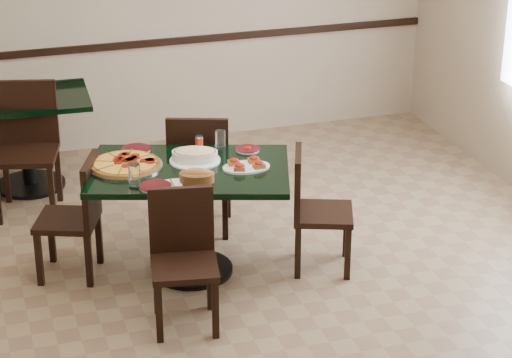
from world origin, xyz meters
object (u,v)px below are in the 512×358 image
object	(u,v)px
lasagna_casserole	(195,155)
bread_basket	(197,176)
main_table	(190,194)
bruschetta_platter	(246,165)
back_chair_near	(26,140)
chair_near	(183,251)
pepperoni_pizza	(125,164)
chair_right	(312,205)
chair_far	(199,167)
chair_left	(78,212)
back_table	(25,124)

from	to	relation	value
lasagna_casserole	bread_basket	size ratio (longest dim) A/B	1.37
main_table	bread_basket	bearing A→B (deg)	-74.51
lasagna_casserole	bruschetta_platter	xyz separation A→B (m)	(0.28, -0.21, -0.02)
back_chair_near	bruschetta_platter	distance (m)	1.94
lasagna_casserole	chair_near	bearing A→B (deg)	-91.95
chair_near	lasagna_casserole	size ratio (longest dim) A/B	2.43
bread_basket	bruschetta_platter	size ratio (longest dim) A/B	0.79
bread_basket	pepperoni_pizza	bearing A→B (deg)	152.70
chair_right	lasagna_casserole	distance (m)	0.84
back_chair_near	chair_far	bearing A→B (deg)	-21.95
chair_far	chair_left	size ratio (longest dim) A/B	1.11
chair_far	pepperoni_pizza	world-z (taller)	chair_far
chair_far	lasagna_casserole	xyz separation A→B (m)	(-0.14, -0.45, 0.29)
bruschetta_platter	chair_left	bearing A→B (deg)	166.52
chair_left	lasagna_casserole	world-z (taller)	lasagna_casserole
chair_near	chair_right	distance (m)	1.04
back_chair_near	bruschetta_platter	world-z (taller)	back_chair_near
back_table	back_chair_near	world-z (taller)	back_chair_near
main_table	lasagna_casserole	world-z (taller)	lasagna_casserole
chair_near	chair_right	size ratio (longest dim) A/B	1.01
chair_left	pepperoni_pizza	world-z (taller)	chair_left
main_table	chair_far	distance (m)	0.58
chair_right	bruschetta_platter	distance (m)	0.54
main_table	chair_near	xyz separation A→B (m)	(-0.19, -0.57, -0.11)
back_table	chair_right	size ratio (longest dim) A/B	1.26
chair_far	chair_right	xyz separation A→B (m)	(0.58, -0.72, -0.05)
main_table	chair_right	distance (m)	0.81
bread_basket	chair_far	bearing A→B (deg)	92.39
chair_far	chair_near	bearing A→B (deg)	89.78
chair_far	chair_left	xyz separation A→B (m)	(-0.91, -0.36, -0.06)
chair_near	back_chair_near	xyz separation A→B (m)	(-0.72, 1.92, 0.08)
main_table	chair_left	distance (m)	0.74
chair_left	pepperoni_pizza	distance (m)	0.45
chair_near	pepperoni_pizza	bearing A→B (deg)	115.42
chair_left	bruschetta_platter	bearing A→B (deg)	94.89
chair_left	bruschetta_platter	distance (m)	1.14
chair_far	back_chair_near	bearing A→B (deg)	-16.86
chair_left	chair_far	bearing A→B (deg)	132.52
back_table	lasagna_casserole	xyz separation A→B (m)	(0.94, -1.66, 0.27)
lasagna_casserole	chair_left	bearing A→B (deg)	-168.19
pepperoni_pizza	back_chair_near	bearing A→B (deg)	113.34
pepperoni_pizza	lasagna_casserole	bearing A→B (deg)	-6.47
chair_near	pepperoni_pizza	world-z (taller)	chair_near
pepperoni_pizza	bruschetta_platter	world-z (taller)	bruschetta_platter
back_table	chair_left	world-z (taller)	chair_left
back_chair_near	back_table	bearing A→B (deg)	100.45
bruschetta_platter	chair_near	bearing A→B (deg)	-137.25
main_table	back_chair_near	xyz separation A→B (m)	(-0.91, 1.35, -0.02)
back_chair_near	lasagna_casserole	bearing A→B (deg)	-38.30
main_table	chair_far	xyz separation A→B (m)	(0.20, 0.54, -0.06)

